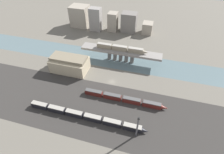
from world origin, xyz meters
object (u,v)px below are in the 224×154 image
object	(u,v)px
warehouse_building	(70,64)
train_yard_mid	(124,99)
signal_tower	(137,127)
train_yard_near	(86,116)
train_on_bridge	(122,48)

from	to	relation	value
warehouse_building	train_yard_mid	bearing A→B (deg)	-23.01
train_yard_mid	signal_tower	size ratio (longest dim) A/B	3.32
train_yard_near	signal_tower	xyz separation A→B (m)	(28.16, -3.00, 5.90)
warehouse_building	signal_tower	xyz separation A→B (m)	(54.87, -39.55, 2.25)
signal_tower	warehouse_building	bearing A→B (deg)	144.21
train_yard_near	signal_tower	size ratio (longest dim) A/B	4.44
warehouse_building	signal_tower	bearing A→B (deg)	-35.79
train_yard_near	signal_tower	distance (m)	28.92
train_on_bridge	train_yard_mid	size ratio (longest dim) A/B	0.77
train_on_bridge	train_yard_mid	bearing A→B (deg)	-74.18
train_on_bridge	train_yard_mid	distance (m)	42.05
signal_tower	train_yard_mid	bearing A→B (deg)	117.51
train_on_bridge	warehouse_building	xyz separation A→B (m)	(-32.84, -20.73, -5.79)
train_yard_near	warehouse_building	size ratio (longest dim) A/B	2.62
train_yard_mid	warehouse_building	size ratio (longest dim) A/B	1.96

